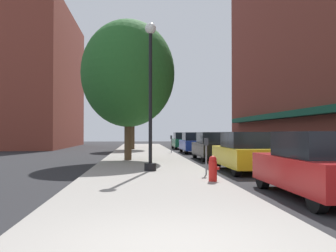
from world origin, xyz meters
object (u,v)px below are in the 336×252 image
object	(u,v)px
tree_mid	(128,74)
car_blue	(193,143)
car_green	(182,141)
fire_hydrant	(213,168)
car_red	(316,166)
tree_near	(132,97)
parking_meter_near	(206,151)
car_black	(212,146)
parking_meter_far	(171,142)
car_yellow	(244,152)
lamppost	(150,93)

from	to	relation	value
tree_mid	car_blue	world-z (taller)	tree_mid
tree_mid	car_green	bearing A→B (deg)	72.60
fire_hydrant	car_red	world-z (taller)	car_red
fire_hydrant	tree_near	world-z (taller)	tree_near
tree_mid	fire_hydrant	bearing A→B (deg)	-72.11
parking_meter_near	car_green	distance (m)	23.10
car_black	car_green	bearing A→B (deg)	90.73
parking_meter_far	tree_near	world-z (taller)	tree_near
car_black	car_yellow	bearing A→B (deg)	-89.27
car_blue	car_red	bearing A→B (deg)	-89.62
parking_meter_near	car_blue	distance (m)	15.80
car_red	car_blue	world-z (taller)	same
car_yellow	car_black	bearing A→B (deg)	91.40
parking_meter_near	tree_mid	distance (m)	8.73
tree_near	car_yellow	bearing A→B (deg)	-75.11
tree_near	car_black	xyz separation A→B (m)	(4.95, -12.07, -4.10)
fire_hydrant	car_yellow	distance (m)	4.16
fire_hydrant	car_black	distance (m)	10.33
parking_meter_far	car_yellow	world-z (taller)	car_yellow
car_green	fire_hydrant	bearing A→B (deg)	-94.24
parking_meter_far	car_blue	size ratio (longest dim) A/B	0.30
tree_near	lamppost	bearing A→B (deg)	-86.90
car_yellow	parking_meter_far	bearing A→B (deg)	100.69
car_black	fire_hydrant	bearing A→B (deg)	-100.90
car_black	car_blue	size ratio (longest dim) A/B	1.00
fire_hydrant	car_yellow	world-z (taller)	car_yellow
car_blue	fire_hydrant	bearing A→B (deg)	-96.42
car_black	car_green	xyz separation A→B (m)	(0.00, 14.67, 0.00)
car_red	parking_meter_far	bearing A→B (deg)	94.30
parking_meter_near	car_black	size ratio (longest dim) A/B	0.30
car_yellow	fire_hydrant	bearing A→B (deg)	-118.74
parking_meter_near	parking_meter_far	xyz separation A→B (m)	(0.00, 13.74, 0.00)
lamppost	car_green	size ratio (longest dim) A/B	1.37
car_blue	car_green	bearing A→B (deg)	90.38
car_blue	car_green	distance (m)	7.35
fire_hydrant	parking_meter_near	distance (m)	1.83
tree_near	car_blue	size ratio (longest dim) A/B	1.68
parking_meter_far	car_red	world-z (taller)	car_red
lamppost	car_blue	distance (m)	14.93
lamppost	car_yellow	distance (m)	4.60
parking_meter_near	car_yellow	size ratio (longest dim) A/B	0.30
fire_hydrant	car_blue	bearing A→B (deg)	83.20
parking_meter_near	tree_near	size ratio (longest dim) A/B	0.18
tree_mid	car_black	xyz separation A→B (m)	(4.97, 1.18, -4.11)
parking_meter_far	parking_meter_near	bearing A→B (deg)	-90.00
car_yellow	car_blue	world-z (taller)	same
parking_meter_far	lamppost	bearing A→B (deg)	-99.11
lamppost	parking_meter_far	bearing A→B (deg)	80.89
tree_near	car_blue	world-z (taller)	tree_near
fire_hydrant	car_red	distance (m)	3.22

